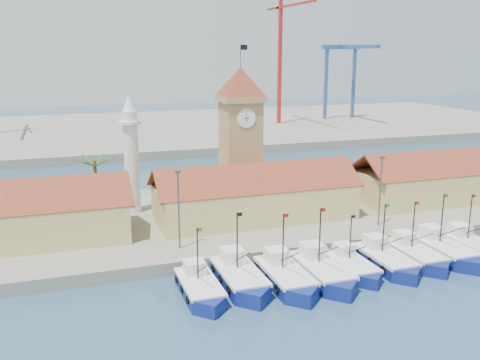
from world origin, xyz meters
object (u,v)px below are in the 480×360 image
object	(u,v)px
boat_0	(200,289)
minaret	(131,154)
clock_tower	(240,134)
boat_4	(353,267)

from	to	relation	value
boat_0	minaret	distance (m)	27.35
clock_tower	boat_0	bearing A→B (deg)	-117.07
minaret	boat_4	bearing A→B (deg)	-52.09
minaret	clock_tower	bearing A→B (deg)	-7.61
minaret	boat_0	bearing A→B (deg)	-83.54
boat_0	clock_tower	distance (m)	28.85
boat_0	minaret	xyz separation A→B (m)	(-2.91, 25.67, 8.99)
boat_4	clock_tower	xyz separation A→B (m)	(-4.85, 23.49, 11.27)
boat_4	minaret	distance (m)	33.55
clock_tower	minaret	world-z (taller)	clock_tower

